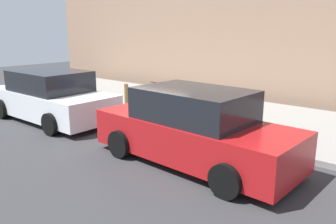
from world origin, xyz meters
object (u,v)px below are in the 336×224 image
Objects in this scene: suitcase_silver_0 at (240,121)px; suitcase_teal_5 at (167,109)px; suitcase_maroon_4 at (179,110)px; fire_hydrant at (140,100)px; parked_car_red_0 at (193,129)px; suitcase_olive_6 at (154,103)px; parked_car_white_1 at (51,97)px; bollard_post at (126,97)px; suitcase_black_1 at (224,118)px; suitcase_navy_2 at (209,114)px; suitcase_red_3 at (192,115)px.

suitcase_silver_0 reaches higher than suitcase_teal_5.
suitcase_maroon_4 reaches higher than suitcase_teal_5.
fire_hydrant is (3.84, -0.07, 0.07)m from suitcase_silver_0.
suitcase_maroon_4 is 3.15m from parked_car_red_0.
suitcase_olive_6 is 3.33m from parked_car_white_1.
suitcase_olive_6 is at bearing -34.77° from parked_car_red_0.
parked_car_white_1 is at bearing 58.11° from bollard_post.
suitcase_black_1 is at bearing -178.88° from bollard_post.
suitcase_navy_2 is at bearing -178.23° from suitcase_maroon_4.
suitcase_navy_2 is at bearing -5.97° from suitcase_silver_0.
suitcase_maroon_4 is 0.51m from suitcase_teal_5.
suitcase_silver_0 is 1.13× the size of fire_hydrant.
suitcase_black_1 is at bearing 177.52° from suitcase_teal_5.
suitcase_teal_5 reaches higher than suitcase_black_1.
parked_car_white_1 is at bearing 0.00° from parked_car_red_0.
bollard_post is at bearing 5.76° from suitcase_teal_5.
parked_car_red_0 reaches higher than fire_hydrant.
parked_car_white_1 is (3.48, 2.25, 0.31)m from suitcase_maroon_4.
suitcase_silver_0 is 1.64m from suitcase_red_3.
suitcase_navy_2 is 1.23× the size of fire_hydrant.
suitcase_silver_0 is at bearing -158.98° from parked_car_white_1.
suitcase_silver_0 is at bearing -89.55° from parked_car_red_0.
suitcase_navy_2 reaches higher than suitcase_red_3.
suitcase_olive_6 is at bearing 2.04° from suitcase_maroon_4.
parked_car_white_1 is at bearing 37.15° from suitcase_teal_5.
parked_car_red_0 is at bearing 103.57° from suitcase_black_1.
parked_car_red_0 is at bearing 126.96° from suitcase_red_3.
parked_car_red_0 reaches higher than suitcase_teal_5.
suitcase_maroon_4 is at bearing 179.13° from suitcase_teal_5.
suitcase_black_1 is 0.86× the size of suitcase_maroon_4.
suitcase_black_1 is 0.57m from suitcase_navy_2.
suitcase_teal_5 is at bearing -179.06° from fire_hydrant.
suitcase_olive_6 is 1.19m from bollard_post.
suitcase_olive_6 is at bearing -138.27° from parked_car_white_1.
parked_car_white_1 is at bearing 22.79° from suitcase_black_1.
suitcase_silver_0 is at bearing 177.95° from suitcase_maroon_4.
suitcase_black_1 is at bearing 167.93° from suitcase_navy_2.
suitcase_navy_2 is at bearing -12.07° from suitcase_black_1.
parked_car_white_1 is (4.01, 2.19, 0.36)m from suitcase_red_3.
parked_car_white_1 is (1.81, 2.23, 0.20)m from fire_hydrant.
bollard_post is (0.51, 0.15, 0.05)m from fire_hydrant.
parked_car_red_0 is (-1.08, 2.28, 0.27)m from suitcase_navy_2.
suitcase_black_1 is at bearing 178.91° from suitcase_olive_6.
suitcase_teal_5 is 0.88× the size of bollard_post.
parked_car_white_1 is at bearing 28.66° from suitcase_red_3.
suitcase_olive_6 is (1.00, 0.04, 0.08)m from suitcase_maroon_4.
parked_car_white_1 is (4.58, 2.28, 0.25)m from suitcase_navy_2.
bollard_post reaches higher than suitcase_red_3.
suitcase_red_3 is 0.52× the size of suitcase_olive_6.
suitcase_olive_6 is at bearing -0.76° from suitcase_silver_0.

